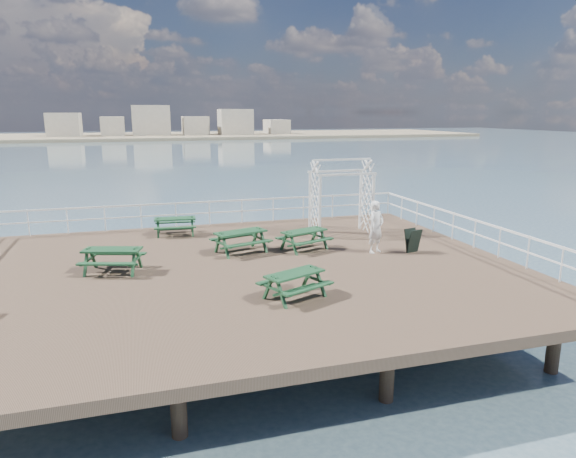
{
  "coord_description": "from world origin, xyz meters",
  "views": [
    {
      "loc": [
        -3.08,
        -15.73,
        4.94
      ],
      "look_at": [
        1.74,
        0.41,
        1.1
      ],
      "focal_mm": 32.0,
      "sensor_mm": 36.0,
      "label": 1
    }
  ],
  "objects_px": {
    "picnic_table_d": "(241,237)",
    "picnic_table_e": "(295,279)",
    "picnic_table_b": "(112,255)",
    "trellis_arbor": "(341,201)",
    "picnic_table_c": "(304,236)",
    "person": "(376,227)",
    "picnic_table_a": "(175,223)"
  },
  "relations": [
    {
      "from": "picnic_table_c",
      "to": "picnic_table_e",
      "type": "distance_m",
      "value": 5.06
    },
    {
      "from": "picnic_table_a",
      "to": "picnic_table_b",
      "type": "bearing_deg",
      "value": -112.12
    },
    {
      "from": "picnic_table_b",
      "to": "trellis_arbor",
      "type": "distance_m",
      "value": 9.43
    },
    {
      "from": "picnic_table_b",
      "to": "picnic_table_d",
      "type": "distance_m",
      "value": 4.49
    },
    {
      "from": "picnic_table_e",
      "to": "person",
      "type": "relative_size",
      "value": 1.1
    },
    {
      "from": "picnic_table_c",
      "to": "picnic_table_e",
      "type": "bearing_deg",
      "value": -131.2
    },
    {
      "from": "picnic_table_e",
      "to": "picnic_table_d",
      "type": "bearing_deg",
      "value": 72.21
    },
    {
      "from": "picnic_table_b",
      "to": "trellis_arbor",
      "type": "bearing_deg",
      "value": 34.82
    },
    {
      "from": "picnic_table_d",
      "to": "picnic_table_e",
      "type": "height_order",
      "value": "picnic_table_d"
    },
    {
      "from": "picnic_table_d",
      "to": "picnic_table_a",
      "type": "bearing_deg",
      "value": 103.8
    },
    {
      "from": "trellis_arbor",
      "to": "picnic_table_c",
      "type": "bearing_deg",
      "value": -137.27
    },
    {
      "from": "picnic_table_e",
      "to": "person",
      "type": "xyz_separation_m",
      "value": [
        4.17,
        3.59,
        0.42
      ]
    },
    {
      "from": "picnic_table_b",
      "to": "picnic_table_e",
      "type": "distance_m",
      "value": 6.16
    },
    {
      "from": "picnic_table_e",
      "to": "trellis_arbor",
      "type": "xyz_separation_m",
      "value": [
        4.12,
        6.74,
        0.86
      ]
    },
    {
      "from": "picnic_table_b",
      "to": "picnic_table_c",
      "type": "relative_size",
      "value": 1.03
    },
    {
      "from": "picnic_table_b",
      "to": "picnic_table_e",
      "type": "xyz_separation_m",
      "value": [
        4.81,
        -3.84,
        -0.03
      ]
    },
    {
      "from": "picnic_table_b",
      "to": "picnic_table_d",
      "type": "height_order",
      "value": "picnic_table_d"
    },
    {
      "from": "picnic_table_d",
      "to": "person",
      "type": "xyz_separation_m",
      "value": [
        4.65,
        -1.39,
        0.37
      ]
    },
    {
      "from": "picnic_table_c",
      "to": "picnic_table_d",
      "type": "height_order",
      "value": "picnic_table_d"
    },
    {
      "from": "picnic_table_a",
      "to": "picnic_table_e",
      "type": "height_order",
      "value": "picnic_table_e"
    },
    {
      "from": "picnic_table_d",
      "to": "picnic_table_e",
      "type": "distance_m",
      "value": 5.01
    },
    {
      "from": "picnic_table_a",
      "to": "picnic_table_c",
      "type": "bearing_deg",
      "value": -36.2
    },
    {
      "from": "picnic_table_d",
      "to": "trellis_arbor",
      "type": "distance_m",
      "value": 4.98
    },
    {
      "from": "person",
      "to": "picnic_table_d",
      "type": "bearing_deg",
      "value": 138.04
    },
    {
      "from": "picnic_table_b",
      "to": "person",
      "type": "height_order",
      "value": "person"
    },
    {
      "from": "trellis_arbor",
      "to": "person",
      "type": "relative_size",
      "value": 1.65
    },
    {
      "from": "picnic_table_d",
      "to": "picnic_table_e",
      "type": "relative_size",
      "value": 1.05
    },
    {
      "from": "picnic_table_d",
      "to": "picnic_table_b",
      "type": "bearing_deg",
      "value": 178.06
    },
    {
      "from": "picnic_table_a",
      "to": "picnic_table_b",
      "type": "xyz_separation_m",
      "value": [
        -2.3,
        -4.61,
        0.04
      ]
    },
    {
      "from": "picnic_table_b",
      "to": "picnic_table_e",
      "type": "bearing_deg",
      "value": -21.76
    },
    {
      "from": "picnic_table_b",
      "to": "picnic_table_e",
      "type": "height_order",
      "value": "picnic_table_b"
    },
    {
      "from": "picnic_table_a",
      "to": "person",
      "type": "relative_size",
      "value": 0.93
    }
  ]
}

